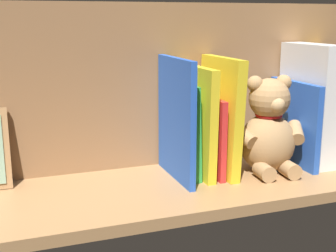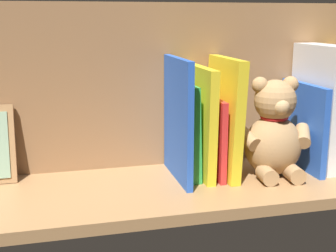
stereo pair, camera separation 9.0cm
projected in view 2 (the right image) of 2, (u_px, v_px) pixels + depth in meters
ground_plane at (168, 188)px, 93.35cm from camera, size 101.62×30.58×2.20cm
shelf_back_panel at (153, 86)px, 101.31cm from camera, size 101.62×1.50×35.53cm
book_1 at (335, 129)px, 104.17cm from camera, size 1.55×16.49×16.12cm
dictionary_thick_white at (321, 107)px, 101.59cm from camera, size 5.41×16.97×26.75cm
book_2 at (303, 126)px, 101.12cm from camera, size 1.39×17.96×18.69cm
teddy_bear at (273, 132)px, 96.41cm from camera, size 16.76×14.01×20.74cm
book_3 at (224, 117)px, 96.54cm from camera, size 3.04×17.05×24.53cm
book_4 at (211, 135)px, 97.42cm from camera, size 1.24×15.85×16.48cm
book_5 at (201, 122)px, 96.00cm from camera, size 2.15×16.11×22.71cm
book_6 at (187, 129)px, 96.61cm from camera, size 2.56×14.25×19.40cm
book_7 at (178, 119)px, 93.60cm from camera, size 1.31×18.08×24.74cm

